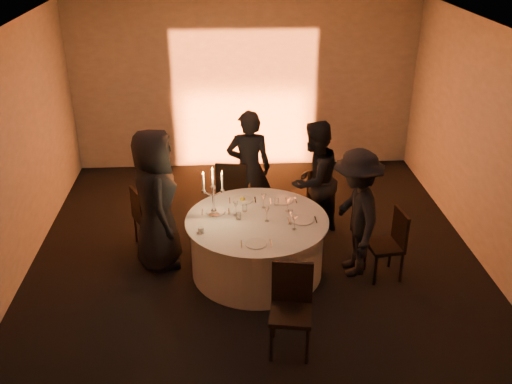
{
  "coord_description": "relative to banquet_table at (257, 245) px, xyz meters",
  "views": [
    {
      "loc": [
        -0.39,
        -6.22,
        4.23
      ],
      "look_at": [
        0.0,
        0.2,
        1.05
      ],
      "focal_mm": 40.0,
      "sensor_mm": 36.0,
      "label": 1
    }
  ],
  "objects": [
    {
      "name": "tumbler_a",
      "position": [
        -0.14,
        0.22,
        0.43
      ],
      "size": [
        0.07,
        0.07,
        0.09
      ],
      "primitive_type": "cylinder",
      "color": "white",
      "rests_on": "banquet_table"
    },
    {
      "name": "candelabra",
      "position": [
        -0.54,
        0.11,
        0.62
      ],
      "size": [
        0.29,
        0.14,
        0.68
      ],
      "color": "silver",
      "rests_on": "banquet_table"
    },
    {
      "name": "chair_front",
      "position": [
        0.27,
        -1.44,
        0.17
      ],
      "size": [
        0.5,
        0.5,
        0.99
      ],
      "rotation": [
        0.0,
        0.0,
        -0.17
      ],
      "color": "black",
      "rests_on": "floor"
    },
    {
      "name": "wall_right",
      "position": [
        3.0,
        0.0,
        1.12
      ],
      "size": [
        0.0,
        7.0,
        7.0
      ],
      "primitive_type": "plane",
      "rotation": [
        1.57,
        0.0,
        -1.57
      ],
      "color": "#ACA8A0",
      "rests_on": "floor"
    },
    {
      "name": "wine_glass_b",
      "position": [
        0.4,
        -0.14,
        0.52
      ],
      "size": [
        0.07,
        0.07,
        0.19
      ],
      "color": "white",
      "rests_on": "banquet_table"
    },
    {
      "name": "guest_left",
      "position": [
        -1.27,
        0.27,
        0.56
      ],
      "size": [
        0.78,
        1.03,
        1.88
      ],
      "primitive_type": "imported",
      "rotation": [
        0.0,
        0.0,
        1.78
      ],
      "color": "black",
      "rests_on": "floor"
    },
    {
      "name": "uplighter_fixture",
      "position": [
        0.0,
        3.2,
        -0.33
      ],
      "size": [
        0.25,
        0.12,
        0.1
      ],
      "primitive_type": "cube",
      "color": "black",
      "rests_on": "floor"
    },
    {
      "name": "tumbler_b",
      "position": [
        -0.23,
        0.01,
        0.43
      ],
      "size": [
        0.07,
        0.07,
        0.09
      ],
      "primitive_type": "cylinder",
      "color": "white",
      "rests_on": "banquet_table"
    },
    {
      "name": "coffee_cup",
      "position": [
        -0.69,
        -0.28,
        0.42
      ],
      "size": [
        0.11,
        0.11,
        0.07
      ],
      "color": "silver",
      "rests_on": "banquet_table"
    },
    {
      "name": "chair_right",
      "position": [
        1.68,
        -0.2,
        0.13
      ],
      "size": [
        0.45,
        0.45,
        0.92
      ],
      "rotation": [
        0.0,
        0.0,
        -1.44
      ],
      "color": "black",
      "rests_on": "floor"
    },
    {
      "name": "chair_back_right",
      "position": [
        0.91,
        1.25,
        0.14
      ],
      "size": [
        0.57,
        0.57,
        0.93
      ],
      "rotation": [
        0.0,
        0.0,
        -2.56
      ],
      "color": "black",
      "rests_on": "floor"
    },
    {
      "name": "chair_left",
      "position": [
        -1.5,
        0.73,
        0.11
      ],
      "size": [
        0.52,
        0.52,
        0.88
      ],
      "rotation": [
        0.0,
        0.0,
        2.06
      ],
      "color": "black",
      "rests_on": "floor"
    },
    {
      "name": "wine_glass_e",
      "position": [
        0.12,
        -0.06,
        0.52
      ],
      "size": [
        0.07,
        0.07,
        0.19
      ],
      "color": "white",
      "rests_on": "banquet_table"
    },
    {
      "name": "wine_glass_d",
      "position": [
        0.11,
        0.3,
        0.52
      ],
      "size": [
        0.07,
        0.07,
        0.19
      ],
      "color": "white",
      "rests_on": "banquet_table"
    },
    {
      "name": "wall_front",
      "position": [
        0.0,
        -3.5,
        1.12
      ],
      "size": [
        7.0,
        0.0,
        7.0
      ],
      "primitive_type": "plane",
      "rotation": [
        -1.57,
        0.0,
        0.0
      ],
      "color": "#ACA8A0",
      "rests_on": "floor"
    },
    {
      "name": "guest_back_left",
      "position": [
        -0.04,
        1.31,
        0.5
      ],
      "size": [
        0.66,
        0.44,
        1.77
      ],
      "primitive_type": "imported",
      "rotation": [
        0.0,
        0.0,
        3.11
      ],
      "color": "black",
      "rests_on": "floor"
    },
    {
      "name": "wall_back",
      "position": [
        0.0,
        3.5,
        1.12
      ],
      "size": [
        7.0,
        0.0,
        7.0
      ],
      "primitive_type": "plane",
      "rotation": [
        1.57,
        0.0,
        0.0
      ],
      "color": "#ACA8A0",
      "rests_on": "floor"
    },
    {
      "name": "wine_glass_a",
      "position": [
        0.44,
        -0.28,
        0.52
      ],
      "size": [
        0.07,
        0.07,
        0.19
      ],
      "color": "white",
      "rests_on": "banquet_table"
    },
    {
      "name": "banquet_table",
      "position": [
        0.0,
        0.0,
        0.0
      ],
      "size": [
        1.8,
        1.8,
        0.77
      ],
      "color": "black",
      "rests_on": "floor"
    },
    {
      "name": "plate_left",
      "position": [
        -0.52,
        0.22,
        0.39
      ],
      "size": [
        0.36,
        0.25,
        0.01
      ],
      "color": "silver",
      "rests_on": "banquet_table"
    },
    {
      "name": "guest_back_right",
      "position": [
        0.85,
        0.91,
        0.47
      ],
      "size": [
        1.05,
        1.04,
        1.72
      ],
      "primitive_type": "imported",
      "rotation": [
        0.0,
        0.0,
        -2.39
      ],
      "color": "black",
      "rests_on": "floor"
    },
    {
      "name": "plate_back_left",
      "position": [
        -0.16,
        0.52,
        0.4
      ],
      "size": [
        0.36,
        0.28,
        0.08
      ],
      "color": "silver",
      "rests_on": "banquet_table"
    },
    {
      "name": "tumbler_c",
      "position": [
        0.28,
        0.37,
        0.43
      ],
      "size": [
        0.07,
        0.07,
        0.09
      ],
      "primitive_type": "cylinder",
      "color": "white",
      "rests_on": "banquet_table"
    },
    {
      "name": "wine_glass_c",
      "position": [
        0.41,
        0.18,
        0.52
      ],
      "size": [
        0.07,
        0.07,
        0.19
      ],
      "color": "white",
      "rests_on": "banquet_table"
    },
    {
      "name": "plate_right",
      "position": [
        0.56,
        -0.07,
        0.39
      ],
      "size": [
        0.36,
        0.28,
        0.01
      ],
      "color": "silver",
      "rests_on": "banquet_table"
    },
    {
      "name": "guest_right",
      "position": [
        1.23,
        -0.06,
        0.46
      ],
      "size": [
        0.68,
        1.12,
        1.69
      ],
      "primitive_type": "imported",
      "rotation": [
        0.0,
        0.0,
        -1.52
      ],
      "color": "black",
      "rests_on": "floor"
    },
    {
      "name": "chair_back_left",
      "position": [
        -0.28,
        1.31,
        0.19
      ],
      "size": [
        0.52,
        0.52,
        1.01
      ],
      "rotation": [
        0.0,
        0.0,
        2.95
      ],
      "color": "black",
      "rests_on": "floor"
    },
    {
      "name": "floor",
      "position": [
        0.0,
        0.0,
        -0.38
      ],
      "size": [
        7.0,
        7.0,
        0.0
      ],
      "primitive_type": "plane",
      "color": "black",
      "rests_on": "ground"
    },
    {
      "name": "plate_front",
      "position": [
        -0.05,
        -0.59,
        0.39
      ],
      "size": [
        0.36,
        0.25,
        0.01
      ],
      "color": "silver",
      "rests_on": "banquet_table"
    },
    {
      "name": "wall_left",
      "position": [
        -3.0,
        0.0,
        1.12
      ],
      "size": [
        0.0,
        7.0,
        7.0
      ],
      "primitive_type": "plane",
      "rotation": [
        1.57,
        0.0,
        1.57
      ],
      "color": "#ACA8A0",
      "rests_on": "floor"
    },
    {
      "name": "plate_back_right",
      "position": [
        0.38,
        0.47,
        0.39
      ],
      "size": [
        0.35,
        0.27,
        0.01
      ],
      "color": "silver",
      "rests_on": "banquet_table"
    },
    {
      "name": "ceiling",
      "position": [
        0.0,
        0.0,
        2.62
      ],
      "size": [
        7.0,
        7.0,
        0.0
      ],
      "primitive_type": "plane",
      "rotation": [
        3.14,
        0.0,
        0.0
      ],
      "color": "silver",
      "rests_on": "wall_back"
    },
    {
      "name": "wine_glass_f",
      "position": [
        -0.26,
        0.12,
        0.52
      ],
      "size": [
        0.07,
        0.07,
        0.19
      ],
      "color": "white",
      "rests_on": "banquet_table"
    }
  ]
}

